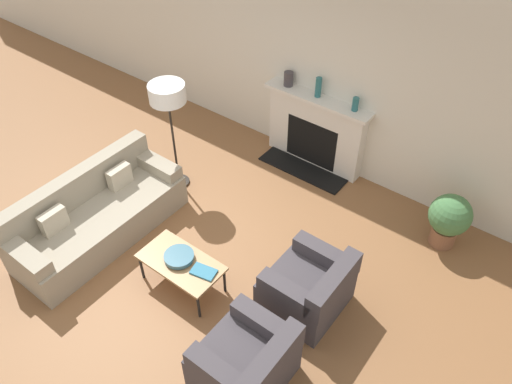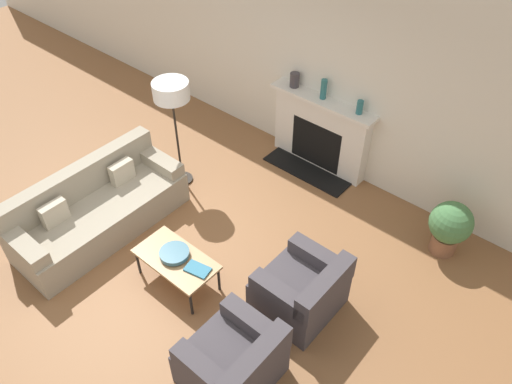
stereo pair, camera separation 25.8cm
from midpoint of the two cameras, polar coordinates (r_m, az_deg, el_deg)
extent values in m
plane|color=brown|center=(6.12, -10.33, -8.93)|extent=(18.00, 18.00, 0.00)
cube|color=silver|center=(6.94, 5.86, 14.03)|extent=(18.00, 0.06, 2.90)
cube|color=silver|center=(7.26, 5.80, 6.85)|extent=(1.49, 0.20, 1.05)
cube|color=black|center=(7.29, 5.36, 5.63)|extent=(0.82, 0.04, 0.68)
cube|color=black|center=(7.38, 4.35, 2.60)|extent=(1.34, 0.40, 0.02)
cube|color=silver|center=(6.94, 5.98, 10.46)|extent=(1.61, 0.28, 0.05)
cube|color=#9E937F|center=(6.58, -18.35, -3.40)|extent=(0.85, 2.21, 0.44)
cube|color=#9E937F|center=(6.54, -20.94, 0.52)|extent=(0.20, 2.21, 0.40)
cube|color=#9E937F|center=(6.11, -26.13, -6.56)|extent=(0.79, 0.22, 0.16)
cube|color=#9E937F|center=(6.79, -12.48, 3.07)|extent=(0.79, 0.22, 0.16)
cube|color=#C0B49C|center=(6.28, -23.23, -3.08)|extent=(0.12, 0.32, 0.28)
cube|color=#C0B49C|center=(6.62, -16.41, 1.67)|extent=(0.12, 0.32, 0.28)
cube|color=#423D42|center=(5.11, -2.98, -19.11)|extent=(0.79, 0.84, 0.44)
cube|color=#423D42|center=(4.69, 0.01, -19.01)|extent=(0.18, 0.84, 0.31)
cube|color=#423D42|center=(4.98, -0.59, -14.76)|extent=(0.72, 0.18, 0.18)
cube|color=#423D42|center=(4.73, -5.85, -20.05)|extent=(0.72, 0.18, 0.18)
cube|color=#423D42|center=(5.59, 4.31, -11.25)|extent=(0.79, 0.84, 0.44)
cube|color=#423D42|center=(5.20, 7.46, -10.44)|extent=(0.18, 0.84, 0.31)
cube|color=#423D42|center=(5.53, 6.42, -7.10)|extent=(0.72, 0.18, 0.18)
cube|color=#423D42|center=(5.17, 2.38, -11.58)|extent=(0.72, 0.18, 0.18)
cube|color=tan|center=(5.69, -9.90, -7.96)|extent=(0.97, 0.51, 0.03)
cylinder|color=black|center=(6.00, -14.16, -8.35)|extent=(0.03, 0.03, 0.37)
cylinder|color=black|center=(5.55, -7.94, -12.83)|extent=(0.03, 0.03, 0.37)
cylinder|color=black|center=(6.16, -11.19, -5.96)|extent=(0.03, 0.03, 0.37)
cylinder|color=black|center=(5.72, -4.93, -10.07)|extent=(0.03, 0.03, 0.37)
cylinder|color=#38667A|center=(5.70, -10.05, -7.53)|extent=(0.12, 0.12, 0.02)
cylinder|color=#38667A|center=(5.67, -10.09, -7.31)|extent=(0.34, 0.34, 0.05)
cube|color=teal|center=(5.53, -7.36, -9.05)|extent=(0.30, 0.22, 0.02)
cylinder|color=black|center=(7.25, -9.79, 1.16)|extent=(0.30, 0.30, 0.03)
cylinder|color=black|center=(6.82, -10.46, 5.57)|extent=(0.03, 0.03, 1.36)
cylinder|color=white|center=(6.41, -11.30, 11.01)|extent=(0.47, 0.47, 0.23)
cylinder|color=#3D383D|center=(7.13, 2.68, 12.78)|extent=(0.13, 0.13, 0.21)
cylinder|color=#28666B|center=(6.89, 6.05, 11.80)|extent=(0.08, 0.08, 0.28)
cylinder|color=#28666B|center=(6.68, 10.19, 9.84)|extent=(0.09, 0.09, 0.19)
cylinder|color=brown|center=(6.61, 19.53, -4.69)|extent=(0.31, 0.31, 0.25)
sphere|color=#477A47|center=(6.37, 20.25, -2.49)|extent=(0.51, 0.51, 0.51)
camera|label=1|loc=(0.13, -91.17, -1.06)|focal=35.00mm
camera|label=2|loc=(0.13, 88.83, 1.06)|focal=35.00mm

